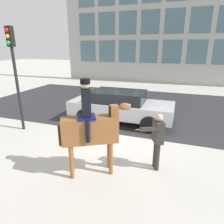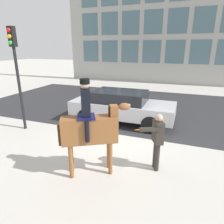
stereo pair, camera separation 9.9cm
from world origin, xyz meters
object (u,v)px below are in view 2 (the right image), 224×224
Objects in this scene: mounted_horse_lead at (91,127)px; traffic_light at (16,63)px; street_car_near_lane at (122,106)px; pedestrian_bystander at (157,138)px.

traffic_light reaches higher than mounted_horse_lead.
street_car_near_lane is 4.60m from traffic_light.
traffic_light is (-5.61, 1.03, 1.73)m from pedestrian_bystander.
mounted_horse_lead is 4.59m from traffic_light.
mounted_horse_lead reaches higher than street_car_near_lane.
street_car_near_lane is (-0.42, 3.95, -0.56)m from mounted_horse_lead.
traffic_light reaches higher than street_car_near_lane.
traffic_light is (-4.01, 1.79, 1.35)m from mounted_horse_lead.
mounted_horse_lead is 1.58× the size of pedestrian_bystander.
mounted_horse_lead is 4.01m from street_car_near_lane.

